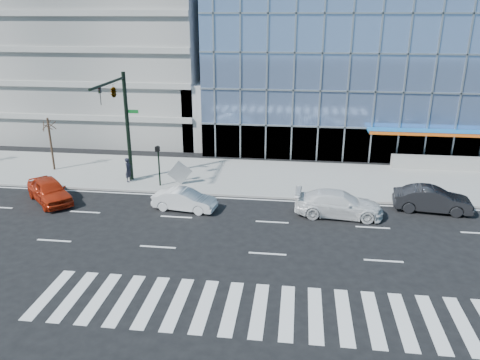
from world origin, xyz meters
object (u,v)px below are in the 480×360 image
object	(u,v)px
dark_sedan	(432,200)
white_sedan	(185,200)
traffic_signal	(118,104)
red_sedan	(49,191)
ped_signal_post	(158,160)
pedestrian	(128,170)
street_tree_near	(48,125)
tilted_panel	(180,173)
white_suv	(339,204)

from	to	relation	value
dark_sedan	white_sedan	bearing A→B (deg)	102.62
traffic_signal	red_sedan	distance (m)	7.45
traffic_signal	red_sedan	world-z (taller)	traffic_signal
ped_signal_post	red_sedan	size ratio (longest dim) A/B	0.64
pedestrian	street_tree_near	bearing A→B (deg)	83.58
street_tree_near	dark_sedan	world-z (taller)	street_tree_near
pedestrian	tilted_panel	distance (m)	3.95
white_sedan	tilted_panel	world-z (taller)	tilted_panel
white_sedan	tilted_panel	size ratio (longest dim) A/B	3.16
dark_sedan	tilted_panel	distance (m)	17.30
traffic_signal	dark_sedan	bearing A→B (deg)	-4.26
traffic_signal	white_suv	xyz separation A→B (m)	(15.04, -3.05, -5.37)
ped_signal_post	white_suv	size ratio (longest dim) A/B	0.55
street_tree_near	white_sedan	xyz separation A→B (m)	(12.26, -6.28, -3.10)
traffic_signal	street_tree_near	bearing A→B (deg)	157.29
white_suv	white_sedan	bearing A→B (deg)	94.61
ped_signal_post	white_sedan	xyz separation A→B (m)	(2.76, -3.73, -1.46)
street_tree_near	dark_sedan	xyz separation A→B (m)	(28.05, -4.50, -2.99)
traffic_signal	pedestrian	size ratio (longest dim) A/B	4.41
dark_sedan	pedestrian	xyz separation A→B (m)	(-21.08, 2.54, 0.27)
red_sedan	traffic_signal	bearing A→B (deg)	-8.17
dark_sedan	tilted_panel	xyz separation A→B (m)	(-17.13, 2.37, 0.28)
white_sedan	dark_sedan	bearing A→B (deg)	-75.64
traffic_signal	ped_signal_post	bearing A→B (deg)	8.52
ped_signal_post	dark_sedan	bearing A→B (deg)	-5.98
white_suv	pedestrian	size ratio (longest dim) A/B	3.01
traffic_signal	white_suv	size ratio (longest dim) A/B	1.47
street_tree_near	dark_sedan	distance (m)	28.56
traffic_signal	tilted_panel	xyz separation A→B (m)	(3.91, 0.80, -5.10)
street_tree_near	white_suv	size ratio (longest dim) A/B	0.78
white_sedan	pedestrian	size ratio (longest dim) A/B	2.27
ped_signal_post	tilted_panel	xyz separation A→B (m)	(1.41, 0.43, -1.07)
traffic_signal	ped_signal_post	distance (m)	4.75
traffic_signal	pedestrian	distance (m)	5.20
white_suv	red_sedan	bearing A→B (deg)	93.24
white_sedan	red_sedan	xyz separation A→B (m)	(-9.33, 0.17, 0.12)
traffic_signal	dark_sedan	xyz separation A→B (m)	(21.04, -1.57, -5.37)
white_suv	red_sedan	xyz separation A→B (m)	(-19.12, -0.13, 0.01)
white_suv	dark_sedan	world-z (taller)	white_suv
dark_sedan	red_sedan	bearing A→B (deg)	99.85
street_tree_near	white_suv	bearing A→B (deg)	-15.18
white_sedan	red_sedan	world-z (taller)	red_sedan
white_suv	tilted_panel	size ratio (longest dim) A/B	4.20
white_sedan	ped_signal_post	bearing A→B (deg)	44.45
traffic_signal	pedestrian	bearing A→B (deg)	92.38
tilted_panel	dark_sedan	bearing A→B (deg)	-23.14
white_sedan	red_sedan	bearing A→B (deg)	96.87
white_suv	white_sedan	xyz separation A→B (m)	(-9.78, -0.30, -0.11)
street_tree_near	white_suv	world-z (taller)	street_tree_near
dark_sedan	red_sedan	distance (m)	25.17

